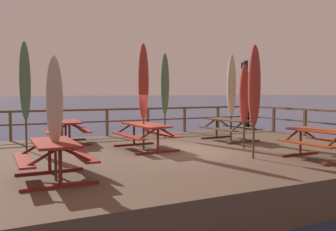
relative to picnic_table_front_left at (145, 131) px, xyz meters
The scene contains 17 objects.
ground_plane 1.74m from the picnic_table_front_left, 38.96° to the right, with size 600.00×600.00×0.00m, color navy.
wooden_deck 1.42m from the picnic_table_front_left, 38.96° to the right, with size 12.63×9.08×0.85m, color brown.
railing_waterside_far 3.83m from the picnic_table_front_left, 77.98° to the left, with size 12.43×0.10×1.09m.
railing_side_right 6.99m from the picnic_table_front_left, ahead, with size 0.10×8.88×1.09m.
picnic_table_front_left is the anchor object (origin of this frame).
picnic_table_mid_centre 4.93m from the picnic_table_front_left, 45.87° to the right, with size 1.44×1.69×0.78m.
picnic_table_front_right 2.94m from the picnic_table_front_left, 130.45° to the left, with size 1.55×1.82×0.78m.
picnic_table_mid_right 3.54m from the picnic_table_front_left, ahead, with size 1.53×1.97×0.78m.
picnic_table_back_right 4.17m from the picnic_table_front_left, 137.85° to the right, with size 1.40×1.69×0.78m.
patio_umbrella_tall_front 1.48m from the picnic_table_front_left, 125.00° to the left, with size 0.32×0.32×3.21m.
patio_umbrella_tall_mid_left 3.22m from the picnic_table_front_left, 24.42° to the right, with size 0.32×0.32×2.58m.
patio_umbrella_tall_back_left 3.05m from the picnic_table_front_left, 51.15° to the left, with size 0.32×0.32×3.20m.
patio_umbrella_tall_back_right 3.81m from the picnic_table_front_left, ahead, with size 0.32×0.32×3.07m.
patio_umbrella_tall_mid_right 4.32m from the picnic_table_front_left, 137.10° to the right, with size 0.32×0.32×2.45m.
patio_umbrella_short_front 3.58m from the picnic_table_front_left, 54.77° to the right, with size 0.32×0.32×2.95m.
patio_umbrella_short_mid 3.81m from the picnic_table_front_left, 158.95° to the left, with size 0.32×0.32×3.22m.
lamp_post_hooked 7.14m from the picnic_table_front_left, 26.15° to the left, with size 0.57×0.49×3.20m.
Camera 1 is at (-4.96, -9.37, 2.57)m, focal length 38.19 mm.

